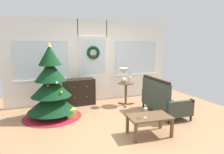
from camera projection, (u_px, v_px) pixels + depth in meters
The scene contains 11 objects.
ground_plane at pixel (119, 123), 4.64m from camera, with size 6.76×6.76×0.00m, color #AD7F56.
back_wall_with_door at pixel (93, 61), 6.34m from camera, with size 5.20×0.19×2.55m.
christmas_tree at pixel (51, 91), 4.95m from camera, with size 1.45×1.45×1.87m.
dresser_cabinet at pixel (79, 92), 6.03m from camera, with size 0.91×0.45×0.78m.
settee_sofa at pixel (162, 100), 5.23m from camera, with size 0.81×1.48×0.96m.
side_table at pixel (126, 89), 5.97m from camera, with size 0.50×0.48×0.68m.
table_lamp at pixel (124, 73), 5.90m from camera, with size 0.28×0.28×0.44m.
flower_vase at pixel (130, 79), 5.90m from camera, with size 0.11×0.10×0.35m.
coffee_table at pixel (149, 119), 4.00m from camera, with size 0.89×0.60×0.40m.
wine_glass at pixel (146, 111), 3.87m from camera, with size 0.08×0.08×0.20m.
gift_box at pixel (71, 113), 4.97m from camera, with size 0.23×0.21×0.23m, color #D8C64C.
Camera 1 is at (-1.76, -4.04, 1.81)m, focal length 32.20 mm.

